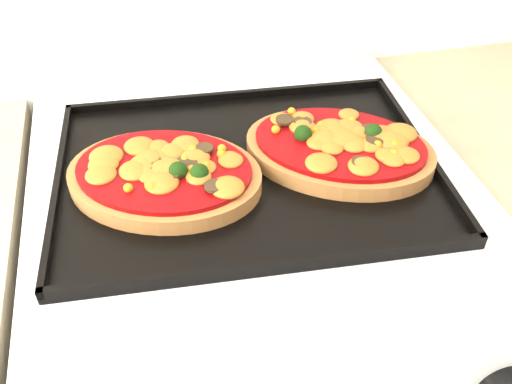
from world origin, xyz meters
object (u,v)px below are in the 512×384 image
object	(u,v)px
stove	(254,367)
pizza_left	(164,174)
baking_tray	(247,167)
pizza_right	(339,147)

from	to	relation	value
stove	pizza_left	size ratio (longest dim) A/B	3.63
baking_tray	pizza_left	world-z (taller)	pizza_left
pizza_left	stove	bearing A→B (deg)	-0.93
pizza_left	pizza_right	bearing A→B (deg)	0.25
pizza_right	baking_tray	bearing A→B (deg)	176.81
pizza_left	pizza_right	xyz separation A→B (m)	(0.24, 0.00, 0.00)
baking_tray	pizza_left	size ratio (longest dim) A/B	1.99
stove	pizza_right	world-z (taller)	pizza_right
baking_tray	pizza_left	distance (m)	0.11
pizza_left	pizza_right	world-z (taller)	same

